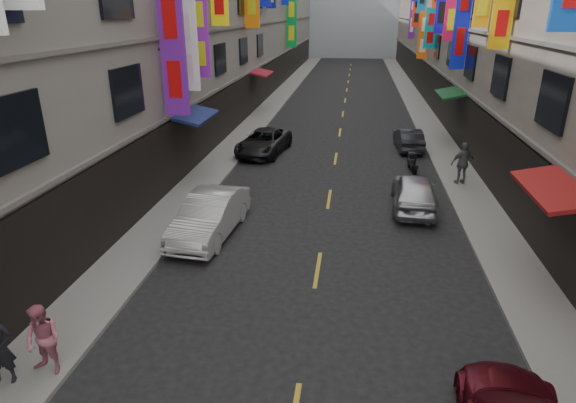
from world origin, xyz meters
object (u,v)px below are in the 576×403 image
(car_left_far, at_px, (264,142))
(car_right_far, at_px, (409,139))
(car_right_mid, at_px, (414,191))
(pedestrian_lfar, at_px, (43,340))
(pedestrian_rfar, at_px, (463,163))
(car_left_mid, at_px, (210,215))
(scooter_far_right, at_px, (412,162))

(car_left_far, bearing_deg, car_right_far, 21.70)
(car_left_far, xyz_separation_m, car_right_mid, (7.40, -6.98, 0.06))
(car_left_far, distance_m, pedestrian_lfar, 17.91)
(car_left_far, distance_m, pedestrian_rfar, 10.58)
(car_right_mid, xyz_separation_m, car_right_far, (0.60, 8.94, -0.12))
(pedestrian_rfar, bearing_deg, car_left_mid, 17.67)
(car_left_mid, bearing_deg, pedestrian_rfar, 38.53)
(car_left_mid, xyz_separation_m, car_right_mid, (7.36, 3.54, -0.03))
(car_right_mid, relative_size, pedestrian_rfar, 2.20)
(car_right_mid, distance_m, car_right_far, 8.96)
(car_right_mid, bearing_deg, car_left_far, -40.39)
(car_left_far, relative_size, car_right_far, 1.29)
(car_left_far, bearing_deg, scooter_far_right, -6.99)
(pedestrian_rfar, bearing_deg, car_left_far, -38.32)
(car_right_far, bearing_deg, car_left_far, 10.02)
(car_right_mid, bearing_deg, pedestrian_lfar, 53.96)
(car_left_far, bearing_deg, car_left_mid, -81.82)
(scooter_far_right, height_order, car_left_mid, car_left_mid)
(car_right_mid, bearing_deg, car_right_far, -90.91)
(car_right_far, height_order, pedestrian_lfar, pedestrian_lfar)
(car_right_far, distance_m, pedestrian_lfar, 21.94)
(scooter_far_right, distance_m, car_left_mid, 11.48)
(pedestrian_lfar, distance_m, pedestrian_rfar, 17.81)
(car_right_far, distance_m, pedestrian_rfar, 6.24)
(scooter_far_right, xyz_separation_m, pedestrian_lfar, (-9.23, -15.77, 0.50))
(car_right_far, relative_size, pedestrian_rfar, 1.91)
(scooter_far_right, relative_size, car_right_mid, 0.43)
(car_left_mid, height_order, pedestrian_lfar, pedestrian_lfar)
(car_left_mid, height_order, car_left_far, car_left_mid)
(car_left_mid, relative_size, car_right_far, 1.25)
(car_left_mid, distance_m, car_right_mid, 8.16)
(car_right_mid, bearing_deg, pedestrian_rfar, -125.80)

